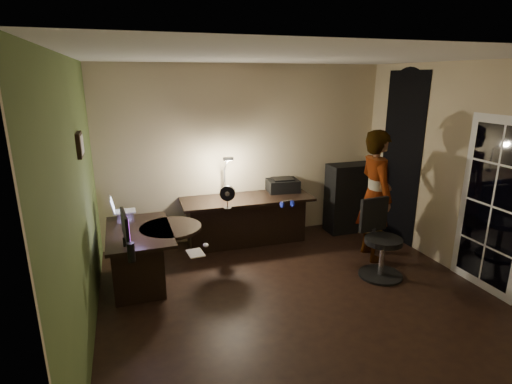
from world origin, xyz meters
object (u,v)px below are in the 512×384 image
object	(u,v)px
desk_left	(141,257)
desk_right	(247,221)
cabinet	(350,198)
person	(375,196)
office_chair	(384,240)
monitor	(124,235)

from	to	relation	value
desk_left	desk_right	size ratio (longest dim) A/B	0.62
cabinet	person	size ratio (longest dim) A/B	0.62
office_chair	monitor	bearing A→B (deg)	169.38
monitor	desk_left	bearing A→B (deg)	63.78
office_chair	person	size ratio (longest dim) A/B	0.55
person	monitor	bearing A→B (deg)	100.62
monitor	office_chair	world-z (taller)	office_chair
monitor	person	size ratio (longest dim) A/B	0.24
office_chair	desk_left	bearing A→B (deg)	160.60
monitor	office_chair	bearing A→B (deg)	-12.22
desk_left	desk_right	world-z (taller)	desk_right
cabinet	office_chair	xyz separation A→B (m)	(-0.44, -1.57, -0.07)
desk_right	office_chair	distance (m)	2.06
desk_right	monitor	distance (m)	2.22
desk_right	cabinet	world-z (taller)	cabinet
office_chair	person	world-z (taller)	person
cabinet	monitor	xyz separation A→B (m)	(-3.57, -1.24, 0.27)
desk_right	cabinet	bearing A→B (deg)	1.47
monitor	office_chair	size ratio (longest dim) A/B	0.44
monitor	person	xyz separation A→B (m)	(3.34, 0.22, 0.07)
cabinet	monitor	distance (m)	3.79
desk_right	person	size ratio (longest dim) A/B	1.08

